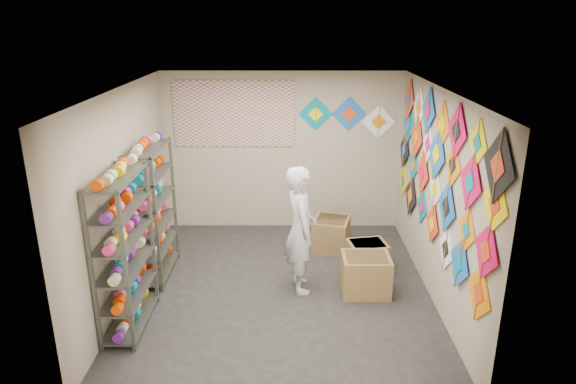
{
  "coord_description": "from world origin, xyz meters",
  "views": [
    {
      "loc": [
        0.13,
        -6.2,
        3.53
      ],
      "look_at": [
        0.1,
        0.3,
        1.3
      ],
      "focal_mm": 32.0,
      "sensor_mm": 36.0,
      "label": 1
    }
  ],
  "objects_px": {
    "shopkeeper": "(300,229)",
    "carton_b": "(367,256)",
    "shelf_rack_back": "(153,212)",
    "carton_a": "(365,274)",
    "shelf_rack_front": "(125,253)",
    "carton_c": "(331,234)"
  },
  "relations": [
    {
      "from": "shelf_rack_back",
      "to": "shopkeeper",
      "type": "distance_m",
      "value": 2.09
    },
    {
      "from": "shelf_rack_back",
      "to": "carton_a",
      "type": "relative_size",
      "value": 3.0
    },
    {
      "from": "shopkeeper",
      "to": "carton_c",
      "type": "xyz_separation_m",
      "value": [
        0.52,
        1.25,
        -0.61
      ]
    },
    {
      "from": "shopkeeper",
      "to": "carton_a",
      "type": "height_order",
      "value": "shopkeeper"
    },
    {
      "from": "carton_b",
      "to": "carton_a",
      "type": "bearing_deg",
      "value": -110.04
    },
    {
      "from": "shelf_rack_back",
      "to": "carton_c",
      "type": "bearing_deg",
      "value": 18.09
    },
    {
      "from": "carton_a",
      "to": "carton_b",
      "type": "distance_m",
      "value": 0.65
    },
    {
      "from": "shopkeeper",
      "to": "carton_b",
      "type": "xyz_separation_m",
      "value": [
        0.98,
        0.52,
        -0.65
      ]
    },
    {
      "from": "shopkeeper",
      "to": "carton_a",
      "type": "distance_m",
      "value": 1.07
    },
    {
      "from": "shelf_rack_front",
      "to": "carton_c",
      "type": "relative_size",
      "value": 3.24
    },
    {
      "from": "carton_b",
      "to": "shopkeeper",
      "type": "bearing_deg",
      "value": -162.17
    },
    {
      "from": "shelf_rack_front",
      "to": "shopkeeper",
      "type": "bearing_deg",
      "value": 23.45
    },
    {
      "from": "shopkeeper",
      "to": "carton_b",
      "type": "bearing_deg",
      "value": -72.53
    },
    {
      "from": "shelf_rack_back",
      "to": "shopkeeper",
      "type": "relative_size",
      "value": 1.1
    },
    {
      "from": "shelf_rack_back",
      "to": "carton_c",
      "type": "distance_m",
      "value": 2.78
    },
    {
      "from": "carton_a",
      "to": "carton_b",
      "type": "relative_size",
      "value": 1.18
    },
    {
      "from": "shelf_rack_front",
      "to": "shelf_rack_back",
      "type": "distance_m",
      "value": 1.3
    },
    {
      "from": "shelf_rack_front",
      "to": "shelf_rack_back",
      "type": "height_order",
      "value": "same"
    },
    {
      "from": "shopkeeper",
      "to": "carton_b",
      "type": "distance_m",
      "value": 1.29
    },
    {
      "from": "carton_a",
      "to": "carton_b",
      "type": "xyz_separation_m",
      "value": [
        0.11,
        0.63,
        -0.05
      ]
    },
    {
      "from": "shelf_rack_back",
      "to": "shelf_rack_front",
      "type": "bearing_deg",
      "value": -90.0
    },
    {
      "from": "carton_a",
      "to": "carton_c",
      "type": "relative_size",
      "value": 1.08
    }
  ]
}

